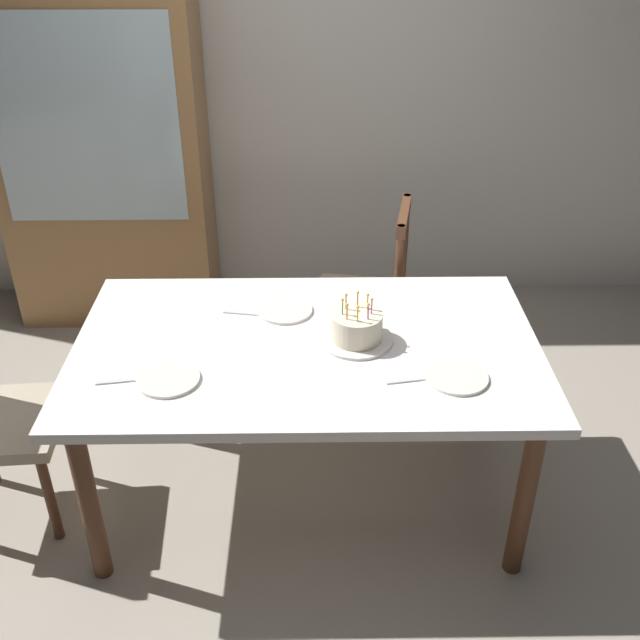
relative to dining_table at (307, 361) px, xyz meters
The scene contains 12 objects.
ground 0.67m from the dining_table, ahead, with size 6.40×6.40×0.00m, color #9E9384.
back_wall 1.95m from the dining_table, 90.00° to the left, with size 6.40×0.10×2.60m, color beige.
dining_table is the anchor object (origin of this frame).
birthday_cake 0.23m from the dining_table, ahead, with size 0.28×0.28×0.18m.
plate_near_celebrant 0.54m from the dining_table, 154.03° to the right, with size 0.22×0.22×0.01m, color silver.
plate_far_side 0.26m from the dining_table, 110.47° to the left, with size 0.22×0.22×0.01m, color silver.
plate_near_guest 0.58m from the dining_table, 24.06° to the right, with size 0.22×0.22×0.01m, color silver.
fork_near_celebrant 0.69m from the dining_table, 159.68° to the right, with size 0.18×0.02×0.01m, color silver.
fork_far_side 0.34m from the dining_table, 138.97° to the left, with size 0.18×0.02×0.01m, color silver.
fork_near_guest 0.45m from the dining_table, 34.11° to the right, with size 0.18×0.02×0.01m, color silver.
chair_spindle_back 0.90m from the dining_table, 71.44° to the left, with size 0.51×0.51×0.95m.
china_cabinet 1.93m from the dining_table, 125.22° to the left, with size 1.10×0.45×1.90m.
Camera 1 is at (0.02, -2.32, 2.26)m, focal length 41.37 mm.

